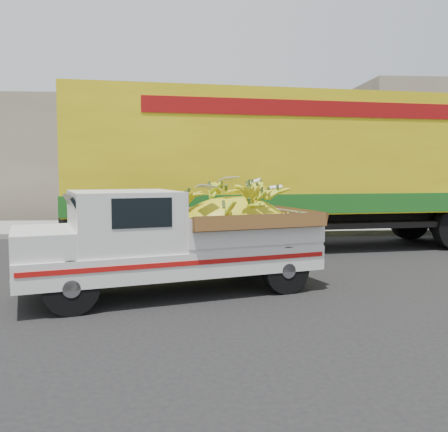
{
  "coord_description": "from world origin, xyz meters",
  "views": [
    {
      "loc": [
        -1.22,
        -8.5,
        1.92
      ],
      "look_at": [
        -0.52,
        0.37,
        1.14
      ],
      "focal_mm": 40.0,
      "sensor_mm": 36.0,
      "label": 1
    }
  ],
  "objects": [
    {
      "name": "semi_trailer",
      "position": [
        1.92,
        3.91,
        2.12
      ],
      "size": [
        12.04,
        3.98,
        3.8
      ],
      "rotation": [
        0.0,
        0.0,
        0.13
      ],
      "color": "black",
      "rests_on": "ground"
    },
    {
      "name": "ground",
      "position": [
        0.0,
        0.0,
        0.0
      ],
      "size": [
        100.0,
        100.0,
        0.0
      ],
      "primitive_type": "plane",
      "color": "black",
      "rests_on": "ground"
    },
    {
      "name": "curb",
      "position": [
        0.0,
        6.35,
        0.07
      ],
      "size": [
        60.0,
        0.25,
        0.15
      ],
      "primitive_type": "cube",
      "color": "gray",
      "rests_on": "ground"
    },
    {
      "name": "pickup_truck",
      "position": [
        -1.11,
        -0.48,
        0.88
      ],
      "size": [
        4.97,
        3.03,
        1.64
      ],
      "rotation": [
        0.0,
        0.0,
        0.3
      ],
      "color": "black",
      "rests_on": "ground"
    },
    {
      "name": "building_left",
      "position": [
        -8.0,
        14.35,
        2.5
      ],
      "size": [
        18.0,
        6.0,
        5.0
      ],
      "primitive_type": "cube",
      "color": "gray",
      "rests_on": "ground"
    },
    {
      "name": "sidewalk",
      "position": [
        0.0,
        8.45,
        0.07
      ],
      "size": [
        60.0,
        4.0,
        0.14
      ],
      "primitive_type": "cube",
      "color": "gray",
      "rests_on": "ground"
    }
  ]
}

